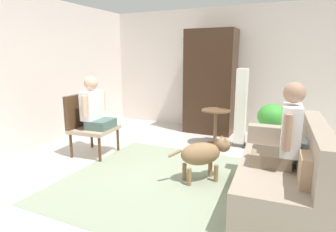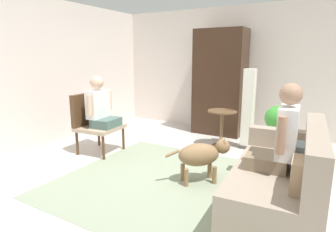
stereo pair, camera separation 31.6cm
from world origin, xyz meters
The scene contains 13 objects.
ground_plane centered at (0.00, 0.00, 0.00)m, with size 6.49×6.49×0.00m, color beige.
back_wall centered at (0.00, 2.73, 1.29)m, with size 6.01×0.12×2.58m, color silver.
left_wall centered at (-2.77, 0.30, 1.29)m, with size 0.12×5.94×2.58m, color silver.
area_rug centered at (0.19, -0.26, 0.00)m, with size 3.02×2.49×0.01m, color gray.
couch centered at (1.34, -0.20, 0.32)m, with size 0.94×1.74×0.91m.
armchair centered at (-1.69, 0.17, 0.55)m, with size 0.68×0.70×0.98m.
person_on_couch centered at (1.30, -0.24, 0.79)m, with size 0.49×0.55×0.88m.
person_on_armchair centered at (-1.52, 0.19, 0.78)m, with size 0.45×0.58×0.83m.
round_end_table centered at (0.10, 1.47, 0.42)m, with size 0.50×0.50×0.65m.
dog centered at (0.36, -0.04, 0.37)m, with size 0.66×0.61×0.58m.
potted_plant centered at (1.02, 1.57, 0.54)m, with size 0.47×0.47×0.81m.
column_lamp centered at (0.50, 1.61, 0.68)m, with size 0.20×0.20×1.38m.
armoire_cabinet centered at (-0.28, 2.32, 1.05)m, with size 0.99×0.56×2.10m, color #382316.
Camera 1 is at (1.39, -3.28, 1.58)m, focal length 30.00 mm.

